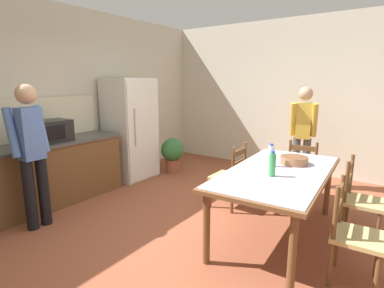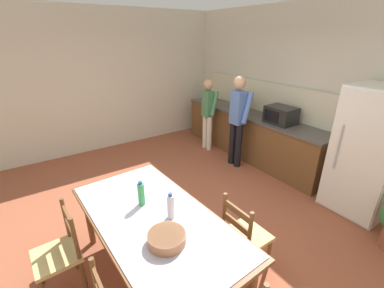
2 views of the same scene
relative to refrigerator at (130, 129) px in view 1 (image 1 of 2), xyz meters
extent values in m
plane|color=brown|center=(-1.08, -2.19, -0.90)|extent=(8.32, 8.32, 0.00)
cube|color=beige|center=(-1.08, 0.47, 0.55)|extent=(6.52, 0.12, 2.90)
cube|color=beige|center=(2.18, -2.19, 0.55)|extent=(0.12, 5.20, 2.90)
cube|color=brown|center=(-2.19, 0.04, -0.46)|extent=(3.37, 0.62, 0.87)
cube|color=silver|center=(0.00, 0.01, 0.00)|extent=(0.77, 0.68, 1.79)
cube|color=silver|center=(0.00, -0.34, 0.00)|extent=(0.74, 0.02, 1.72)
cylinder|color=#A5AAB2|center=(-0.23, -0.36, 0.09)|extent=(0.02, 0.02, 0.63)
cube|color=black|center=(-1.48, 0.02, 0.16)|extent=(0.50, 0.38, 0.30)
cube|color=black|center=(-1.53, -0.17, 0.16)|extent=(0.30, 0.01, 0.19)
cylinder|color=brown|center=(-1.44, -3.38, -0.53)|extent=(0.07, 0.07, 0.73)
cylinder|color=brown|center=(0.36, -3.29, -0.53)|extent=(0.07, 0.07, 0.73)
cylinder|color=brown|center=(-1.48, -2.58, -0.53)|extent=(0.07, 0.07, 0.73)
cylinder|color=brown|center=(0.32, -2.49, -0.53)|extent=(0.07, 0.07, 0.73)
cube|color=brown|center=(-0.56, -2.93, -0.15)|extent=(2.05, 1.11, 0.04)
cube|color=#B7B2CC|center=(-0.56, -2.93, -0.12)|extent=(1.97, 1.06, 0.01)
cylinder|color=green|center=(-0.81, -2.95, 0.00)|extent=(0.07, 0.07, 0.24)
cylinder|color=#2D51B2|center=(-0.81, -2.95, 0.14)|extent=(0.04, 0.04, 0.03)
cylinder|color=silver|center=(-0.47, -2.80, 0.00)|extent=(0.07, 0.07, 0.24)
cylinder|color=#2D51B2|center=(-0.47, -2.80, 0.14)|extent=(0.04, 0.04, 0.03)
cylinder|color=#9E6642|center=(-0.21, -2.99, -0.07)|extent=(0.32, 0.32, 0.09)
cylinder|color=#9E6642|center=(-0.21, -2.99, -0.04)|extent=(0.31, 0.31, 0.02)
cylinder|color=brown|center=(-1.14, -3.97, -0.69)|extent=(0.04, 0.04, 0.41)
cylinder|color=brown|center=(-0.78, -3.95, -0.69)|extent=(0.04, 0.04, 0.41)
cylinder|color=brown|center=(-1.16, -3.63, -0.69)|extent=(0.04, 0.04, 0.41)
cylinder|color=brown|center=(-0.80, -3.61, -0.69)|extent=(0.04, 0.04, 0.41)
cube|color=tan|center=(-0.97, -3.79, -0.47)|extent=(0.44, 0.42, 0.04)
cylinder|color=brown|center=(-1.16, -3.63, -0.22)|extent=(0.04, 0.04, 0.46)
cylinder|color=brown|center=(-0.80, -3.61, -0.22)|extent=(0.04, 0.04, 0.46)
cube|color=brown|center=(-0.98, -3.62, -0.09)|extent=(0.36, 0.04, 0.07)
cube|color=brown|center=(-0.98, -3.62, -0.24)|extent=(0.36, 0.04, 0.07)
cylinder|color=brown|center=(-0.25, -3.91, -0.69)|extent=(0.04, 0.04, 0.41)
cylinder|color=brown|center=(0.11, -3.91, -0.69)|extent=(0.04, 0.04, 0.41)
cylinder|color=brown|center=(-0.25, -3.57, -0.69)|extent=(0.04, 0.04, 0.41)
cylinder|color=brown|center=(0.11, -3.57, -0.69)|extent=(0.04, 0.04, 0.41)
cube|color=tan|center=(-0.07, -3.74, -0.47)|extent=(0.43, 0.41, 0.04)
cylinder|color=brown|center=(-0.25, -3.57, -0.22)|extent=(0.04, 0.04, 0.46)
cylinder|color=brown|center=(0.11, -3.57, -0.22)|extent=(0.04, 0.04, 0.46)
cube|color=brown|center=(-0.07, -3.57, -0.09)|extent=(0.36, 0.03, 0.07)
cube|color=brown|center=(-0.07, -3.57, -0.24)|extent=(0.36, 0.03, 0.07)
cylinder|color=brown|center=(0.02, -1.91, -0.69)|extent=(0.04, 0.04, 0.41)
cylinder|color=brown|center=(-0.34, -1.91, -0.69)|extent=(0.04, 0.04, 0.41)
cylinder|color=brown|center=(0.03, -2.25, -0.69)|extent=(0.04, 0.04, 0.41)
cylinder|color=brown|center=(-0.33, -2.25, -0.69)|extent=(0.04, 0.04, 0.41)
cube|color=tan|center=(-0.15, -2.08, -0.47)|extent=(0.42, 0.40, 0.04)
cylinder|color=brown|center=(0.03, -2.25, -0.22)|extent=(0.04, 0.04, 0.46)
cylinder|color=brown|center=(-0.33, -2.25, -0.22)|extent=(0.04, 0.04, 0.46)
cube|color=brown|center=(-0.15, -2.25, -0.09)|extent=(0.36, 0.03, 0.07)
cube|color=brown|center=(-0.15, -2.25, -0.24)|extent=(0.36, 0.03, 0.07)
cylinder|color=brown|center=(0.95, -3.03, -0.69)|extent=(0.04, 0.04, 0.41)
cylinder|color=brown|center=(0.92, -2.67, -0.69)|extent=(0.04, 0.04, 0.41)
cylinder|color=brown|center=(0.61, -3.06, -0.69)|extent=(0.04, 0.04, 0.41)
cylinder|color=brown|center=(0.58, -2.70, -0.69)|extent=(0.04, 0.04, 0.41)
cube|color=tan|center=(0.77, -2.87, -0.47)|extent=(0.43, 0.45, 0.04)
cylinder|color=brown|center=(0.61, -3.06, -0.22)|extent=(0.04, 0.04, 0.46)
cylinder|color=brown|center=(0.58, -2.70, -0.22)|extent=(0.04, 0.04, 0.46)
cube|color=brown|center=(0.60, -2.88, -0.09)|extent=(0.05, 0.36, 0.07)
cube|color=brown|center=(0.60, -2.88, -0.24)|extent=(0.05, 0.36, 0.07)
cylinder|color=black|center=(-2.10, -0.51, -0.47)|extent=(0.13, 0.13, 0.85)
cylinder|color=black|center=(-1.93, -0.51, -0.47)|extent=(0.13, 0.13, 0.85)
cube|color=#5175BC|center=(-2.02, -0.51, 0.25)|extent=(0.24, 0.19, 0.60)
sphere|color=tan|center=(-2.02, -0.51, 0.70)|extent=(0.23, 0.23, 0.23)
cylinder|color=#5175BC|center=(-2.19, -0.44, 0.28)|extent=(0.10, 0.23, 0.57)
cylinder|color=#5175BC|center=(-1.85, -0.44, 0.28)|extent=(0.10, 0.23, 0.57)
cylinder|color=#4C4C4C|center=(1.31, -2.76, -0.49)|extent=(0.12, 0.12, 0.82)
cylinder|color=#4C4C4C|center=(1.27, -2.60, -0.49)|extent=(0.12, 0.12, 0.82)
cube|color=gold|center=(1.29, -2.68, 0.21)|extent=(0.23, 0.27, 0.58)
sphere|color=tan|center=(1.29, -2.68, 0.65)|extent=(0.22, 0.22, 0.22)
cylinder|color=gold|center=(1.26, -2.85, 0.24)|extent=(0.24, 0.14, 0.55)
cylinder|color=gold|center=(1.19, -2.53, 0.24)|extent=(0.24, 0.14, 0.55)
cylinder|color=brown|center=(0.66, -0.43, -0.77)|extent=(0.28, 0.28, 0.26)
sphere|color=#337038|center=(0.66, -0.43, -0.45)|extent=(0.44, 0.44, 0.44)
camera|label=1|loc=(-3.71, -3.98, 0.84)|focal=28.00mm
camera|label=2|loc=(1.27, -3.73, 1.47)|focal=24.00mm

